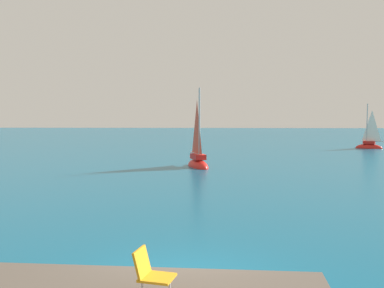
{
  "coord_description": "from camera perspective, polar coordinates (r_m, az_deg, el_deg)",
  "views": [
    {
      "loc": [
        0.55,
        -10.05,
        3.91
      ],
      "look_at": [
        -0.28,
        15.71,
        1.87
      ],
      "focal_mm": 42.5,
      "sensor_mm": 36.0,
      "label": 1
    }
  ],
  "objects": [
    {
      "name": "ground_plane",
      "position": [
        10.8,
        -1.25,
        -16.72
      ],
      "size": [
        160.0,
        160.0,
        0.0
      ],
      "primitive_type": "plane",
      "color": "#0F5675"
    },
    {
      "name": "sailboat_near",
      "position": [
        30.31,
        0.76,
        -2.3
      ],
      "size": [
        1.98,
        3.2,
        5.77
      ],
      "rotation": [
        0.0,
        0.0,
        5.05
      ],
      "color": "red",
      "rests_on": "ground"
    },
    {
      "name": "sailboat_far",
      "position": [
        47.61,
        21.33,
        -0.19
      ],
      "size": [
        2.62,
        1.89,
        4.77
      ],
      "rotation": [
        0.0,
        0.0,
        2.68
      ],
      "color": "red",
      "rests_on": "ground"
    },
    {
      "name": "beach_chair",
      "position": [
        7.57,
        -5.25,
        -15.63
      ],
      "size": [
        0.69,
        0.61,
        0.8
      ],
      "rotation": [
        0.0,
        0.0,
        6.04
      ],
      "color": "orange",
      "rests_on": "shore_ledge"
    }
  ]
}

